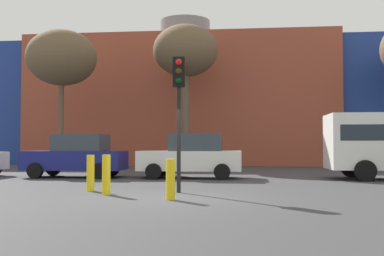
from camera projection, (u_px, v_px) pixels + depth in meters
name	position (u px, v px, depth m)	size (l,w,h in m)	color
ground_plane	(172.00, 197.00, 12.47)	(200.00, 200.00, 0.00)	#38383A
building_backdrop	(185.00, 104.00, 36.84)	(36.98, 10.22, 11.42)	#9E4733
parked_car_1	(77.00, 156.00, 20.36)	(4.38, 2.15, 1.90)	navy
parked_car_2	(192.00, 156.00, 19.82)	(4.40, 2.16, 1.91)	white
traffic_light_island	(179.00, 93.00, 13.83)	(0.38, 0.37, 4.08)	black
bare_tree_0	(62.00, 58.00, 27.67)	(4.20, 4.20, 8.38)	brown
bare_tree_2	(186.00, 52.00, 28.59)	(4.04, 4.04, 8.93)	brown
bollard_yellow_0	(106.00, 175.00, 13.18)	(0.24, 0.24, 1.15)	yellow
bollard_yellow_1	(171.00, 179.00, 11.92)	(0.24, 0.24, 1.06)	yellow
bollard_yellow_2	(91.00, 173.00, 14.21)	(0.24, 0.24, 1.12)	yellow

